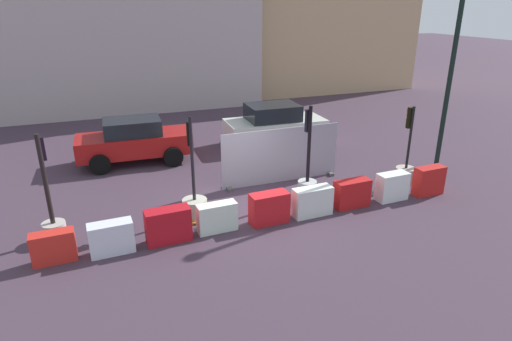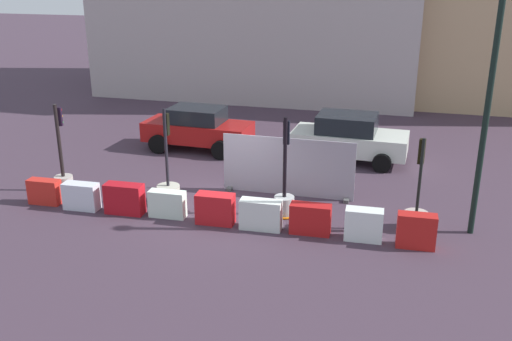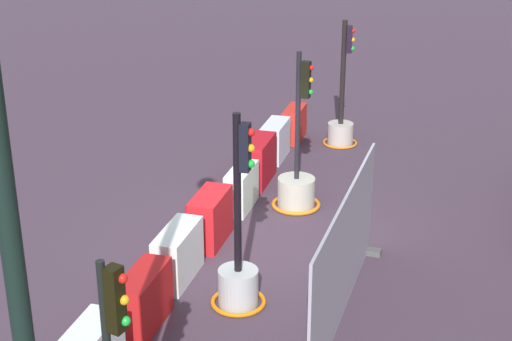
% 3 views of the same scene
% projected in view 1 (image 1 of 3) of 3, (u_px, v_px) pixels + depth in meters
% --- Properties ---
extents(ground_plane, '(120.00, 120.00, 0.00)m').
position_uv_depth(ground_plane, '(254.00, 208.00, 12.96)').
color(ground_plane, '#41313F').
extents(traffic_light_0, '(0.79, 0.79, 2.84)m').
position_uv_depth(traffic_light_0, '(53.00, 221.00, 11.02)').
color(traffic_light_0, '#B3A8A1').
rests_on(traffic_light_0, ground_plane).
extents(traffic_light_1, '(0.92, 0.92, 2.95)m').
position_uv_depth(traffic_light_1, '(195.00, 204.00, 12.22)').
color(traffic_light_1, '#B4B2A0').
rests_on(traffic_light_1, ground_plane).
extents(traffic_light_2, '(0.81, 0.81, 2.92)m').
position_uv_depth(traffic_light_2, '(307.00, 181.00, 13.44)').
color(traffic_light_2, '#AFB1B1').
rests_on(traffic_light_2, ground_plane).
extents(traffic_light_3, '(0.67, 0.67, 2.61)m').
position_uv_depth(traffic_light_3, '(406.00, 169.00, 14.66)').
color(traffic_light_3, '#BCAAA1').
rests_on(traffic_light_3, ground_plane).
extents(construction_barrier_0, '(0.99, 0.42, 0.77)m').
position_uv_depth(construction_barrier_0, '(53.00, 247.00, 10.14)').
color(construction_barrier_0, red).
rests_on(construction_barrier_0, ground_plane).
extents(construction_barrier_1, '(1.06, 0.47, 0.81)m').
position_uv_depth(construction_barrier_1, '(111.00, 238.00, 10.49)').
color(construction_barrier_1, silver).
rests_on(construction_barrier_1, ground_plane).
extents(construction_barrier_2, '(1.15, 0.50, 0.90)m').
position_uv_depth(construction_barrier_2, '(168.00, 225.00, 10.99)').
color(construction_barrier_2, red).
rests_on(construction_barrier_2, ground_plane).
extents(construction_barrier_3, '(1.07, 0.41, 0.79)m').
position_uv_depth(construction_barrier_3, '(217.00, 217.00, 11.52)').
color(construction_barrier_3, white).
rests_on(construction_barrier_3, ground_plane).
extents(construction_barrier_4, '(1.08, 0.52, 0.87)m').
position_uv_depth(construction_barrier_4, '(269.00, 208.00, 11.94)').
color(construction_barrier_4, red).
rests_on(construction_barrier_4, ground_plane).
extents(construction_barrier_5, '(1.16, 0.47, 0.84)m').
position_uv_depth(construction_barrier_5, '(312.00, 202.00, 12.37)').
color(construction_barrier_5, silver).
rests_on(construction_barrier_5, ground_plane).
extents(construction_barrier_6, '(1.11, 0.46, 0.84)m').
position_uv_depth(construction_barrier_6, '(352.00, 194.00, 12.89)').
color(construction_barrier_6, red).
rests_on(construction_barrier_6, ground_plane).
extents(construction_barrier_7, '(1.00, 0.48, 0.86)m').
position_uv_depth(construction_barrier_7, '(392.00, 187.00, 13.34)').
color(construction_barrier_7, white).
rests_on(construction_barrier_7, ground_plane).
extents(construction_barrier_8, '(1.00, 0.44, 0.92)m').
position_uv_depth(construction_barrier_8, '(429.00, 181.00, 13.70)').
color(construction_barrier_8, red).
rests_on(construction_barrier_8, ground_plane).
extents(car_red_compact, '(4.23, 2.18, 1.68)m').
position_uv_depth(car_red_compact, '(134.00, 141.00, 16.34)').
color(car_red_compact, '#A71614').
rests_on(car_red_compact, ground_plane).
extents(car_white_van, '(4.24, 2.34, 1.73)m').
position_uv_depth(car_white_van, '(274.00, 124.00, 18.47)').
color(car_white_van, silver).
rests_on(car_white_van, ground_plane).
extents(building_corner_block, '(15.09, 7.41, 11.32)m').
position_uv_depth(building_corner_block, '(300.00, 3.00, 29.41)').
color(building_corner_block, tan).
rests_on(building_corner_block, ground_plane).
extents(street_lamp_post, '(0.36, 0.36, 7.12)m').
position_uv_depth(street_lamp_post, '(454.00, 54.00, 13.95)').
color(street_lamp_post, black).
rests_on(street_lamp_post, ground_plane).
extents(site_fence_panel, '(4.17, 0.50, 1.87)m').
position_uv_depth(site_fence_panel, '(281.00, 157.00, 14.53)').
color(site_fence_panel, '#9D99A8').
rests_on(site_fence_panel, ground_plane).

